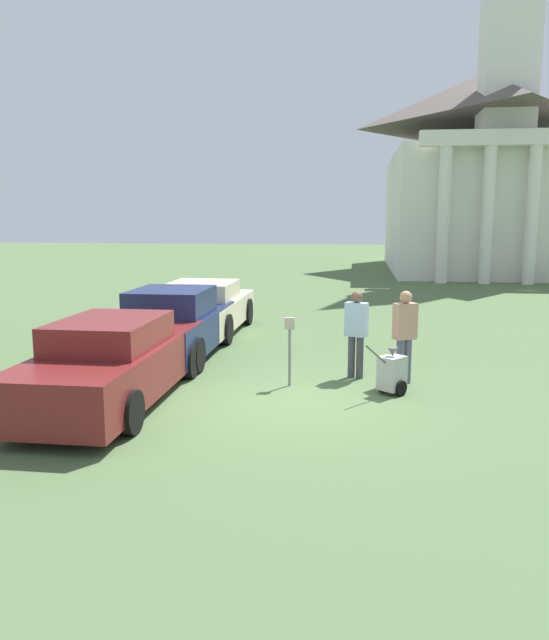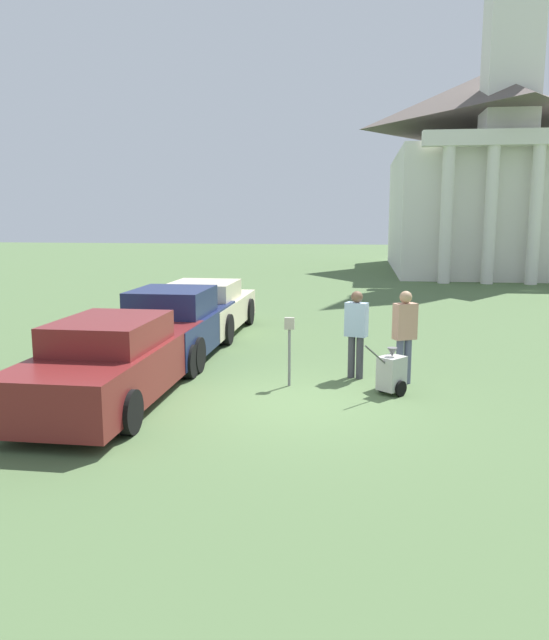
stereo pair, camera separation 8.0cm
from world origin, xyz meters
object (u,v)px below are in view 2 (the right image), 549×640
parked_car_maroon (115,362)px  church (485,164)px  parked_car_navy (174,325)px  person_supervisor (405,331)px  person_worker (356,329)px  equipment_cart (392,373)px  parked_car_cream (205,309)px  parking_meter (289,338)px

parked_car_maroon → church: 30.08m
parked_car_navy → person_supervisor: 5.25m
parked_car_navy → person_supervisor: bearing=-18.5°
church → parked_car_navy: bearing=-114.7°
person_worker → church: 26.81m
person_worker → person_supervisor: size_ratio=0.97×
parked_car_maroon → person_worker: 4.57m
parked_car_maroon → equipment_cart: bearing=12.8°
person_worker → person_supervisor: person_supervisor is taller
parked_car_cream → parking_meter: 5.75m
parking_meter → church: bearing=72.6°
parked_car_navy → person_worker: 4.31m
parked_car_cream → parking_meter: (2.84, -4.99, 0.24)m
parked_car_navy → parked_car_cream: (0.00, 2.85, -0.04)m
equipment_cart → church: church is taller
parked_car_maroon → person_supervisor: size_ratio=2.94×
parked_car_navy → equipment_cart: 5.31m
parked_car_navy → equipment_cart: size_ratio=4.64×
parked_car_maroon → parking_meter: bearing=25.5°
parked_car_cream → person_supervisor: bearing=-42.1°
parked_car_maroon → parked_car_cream: 6.33m
parking_meter → church: (8.17, 26.14, 5.10)m
parked_car_maroon → equipment_cart: 4.83m
parking_meter → person_supervisor: bearing=11.9°
person_supervisor → church: bearing=-130.6°
parked_car_cream → person_worker: 5.89m
person_worker → parked_car_cream: bearing=-27.0°
parked_car_maroon → parked_car_cream: (-0.00, 6.33, -0.01)m
parked_car_maroon → parked_car_navy: size_ratio=1.12×
parked_car_maroon → parked_car_navy: (-0.00, 3.48, 0.03)m
person_worker → equipment_cart: bearing=140.9°
parked_car_cream → church: church is taller
person_supervisor → equipment_cart: bearing=43.5°
parking_meter → person_supervisor: 2.17m
person_worker → person_supervisor: bearing=-179.1°
parking_meter → person_worker: person_worker is taller
person_supervisor → equipment_cart: 1.01m
equipment_cart → parked_car_cream: bearing=171.0°
person_worker → equipment_cart: person_worker is taller
parked_car_navy → equipment_cart: bearing=-27.0°
parked_car_navy → parking_meter: (2.84, -2.15, 0.19)m
person_worker → church: (6.95, 25.40, 5.03)m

